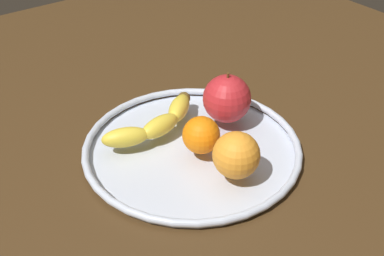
% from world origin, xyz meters
% --- Properties ---
extents(ground_plane, '(1.53, 1.53, 0.04)m').
position_xyz_m(ground_plane, '(0.00, 0.00, -0.02)').
color(ground_plane, '#422C16').
extents(fruit_bowl, '(0.36, 0.36, 0.02)m').
position_xyz_m(fruit_bowl, '(0.00, 0.00, 0.01)').
color(fruit_bowl, silver).
rests_on(fruit_bowl, ground_plane).
extents(banana, '(0.20, 0.09, 0.03)m').
position_xyz_m(banana, '(-0.03, 0.06, 0.03)').
color(banana, yellow).
rests_on(banana, fruit_bowl).
extents(apple, '(0.08, 0.08, 0.09)m').
position_xyz_m(apple, '(0.09, 0.02, 0.06)').
color(apple, red).
rests_on(apple, fruit_bowl).
extents(orange_front_right, '(0.07, 0.07, 0.07)m').
position_xyz_m(orange_front_right, '(0.01, -0.10, 0.05)').
color(orange_front_right, orange).
rests_on(orange_front_right, fruit_bowl).
extents(orange_back_left, '(0.06, 0.06, 0.06)m').
position_xyz_m(orange_back_left, '(-0.00, -0.02, 0.05)').
color(orange_back_left, orange).
rests_on(orange_back_left, fruit_bowl).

